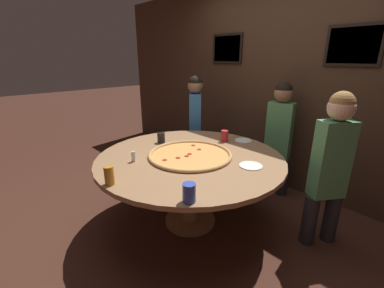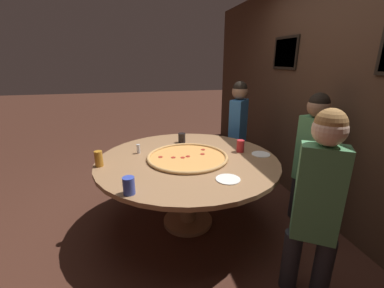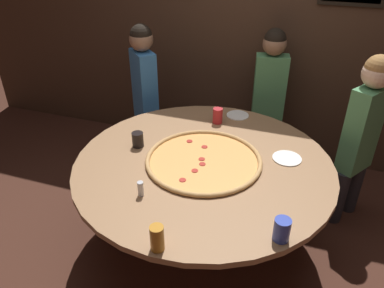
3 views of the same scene
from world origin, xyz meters
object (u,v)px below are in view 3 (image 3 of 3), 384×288
Objects in this scene: drink_cup_by_shaker at (157,238)px; diner_centre_back at (361,133)px; dining_table at (203,175)px; giant_pizza at (203,160)px; diner_side_left at (145,90)px; white_plate_right_side at (287,158)px; drink_cup_far_left at (282,230)px; diner_far_left at (269,94)px; condiment_shaker at (141,189)px; drink_cup_centre_back at (218,116)px; white_plate_far_back at (238,115)px; drink_cup_front_edge at (138,140)px.

diner_centre_back reaches higher than drink_cup_by_shaker.
dining_table is 0.12m from giant_pizza.
white_plate_right_side is at bearing -161.18° from diner_side_left.
dining_table is 1.28× the size of diner_centre_back.
dining_table is 0.84m from drink_cup_far_left.
diner_far_left is (1.11, 0.32, -0.01)m from diner_side_left.
condiment_shaker is (-0.79, -0.69, 0.05)m from white_plate_right_side.
drink_cup_centre_back is 0.63× the size of white_plate_right_side.
diner_far_left is at bearing 101.04° from drink_cup_far_left.
white_plate_right_side is (0.52, 1.05, -0.07)m from drink_cup_by_shaker.
diner_far_left is at bearing 66.98° from white_plate_far_back.
white_plate_far_back is 0.13× the size of diner_centre_back.
drink_cup_by_shaker is at bearing -86.75° from drink_cup_centre_back.
condiment_shaker is (-0.25, -0.47, 0.04)m from giant_pizza.
drink_cup_front_edge is at bearing -34.38° from diner_centre_back.
drink_cup_far_left is at bearing -43.01° from dining_table.
diner_centre_back is (1.89, -0.21, -0.01)m from diner_side_left.
drink_cup_by_shaker is at bearing 71.41° from diner_far_left.
drink_cup_by_shaker reaches higher than condiment_shaker.
white_plate_right_side is at bearing 94.27° from drink_cup_far_left.
drink_cup_centre_back is at bearing 80.01° from condiment_shaker.
drink_cup_by_shaker is 1.15× the size of drink_cup_centre_back.
diner_side_left reaches higher than drink_cup_centre_back.
drink_cup_far_left is 0.69× the size of white_plate_far_back.
white_plate_right_side is 1.08× the size of white_plate_far_back.
drink_cup_by_shaker is 1.59m from white_plate_far_back.
drink_cup_far_left is 2.05m from diner_side_left.
drink_cup_by_shaker is at bearing -58.48° from drink_cup_front_edge.
drink_cup_centre_back is at bearing -51.95° from diner_centre_back.
condiment_shaker is 1.72m from diner_centre_back.
giant_pizza is at bearing -125.65° from dining_table.
drink_cup_far_left reaches higher than drink_cup_centre_back.
dining_table is 0.61m from drink_cup_centre_back.
drink_cup_front_edge reaches higher than condiment_shaker.
white_plate_far_back is 0.49m from diner_far_left.
dining_table is 0.54m from drink_cup_front_edge.
diner_centre_back is (0.43, 1.23, -0.01)m from drink_cup_far_left.
condiment_shaker reaches higher than white_plate_right_side.
drink_cup_far_left is at bearing -5.99° from condiment_shaker.
drink_cup_front_edge is 1.67m from diner_centre_back.
diner_centre_back reaches higher than drink_cup_centre_back.
diner_centre_back is at bearing -142.19° from diner_side_left.
drink_cup_by_shaker is 1.18m from white_plate_right_side.
diner_far_left reaches higher than condiment_shaker.
drink_cup_front_edge is 0.08× the size of diner_side_left.
white_plate_far_back is 1.93× the size of condiment_shaker.
condiment_shaker is 0.07× the size of diner_far_left.
drink_cup_far_left is 0.09× the size of diner_centre_back.
diner_far_left reaches higher than drink_cup_by_shaker.
diner_side_left is at bearing 135.26° from drink_cup_far_left.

